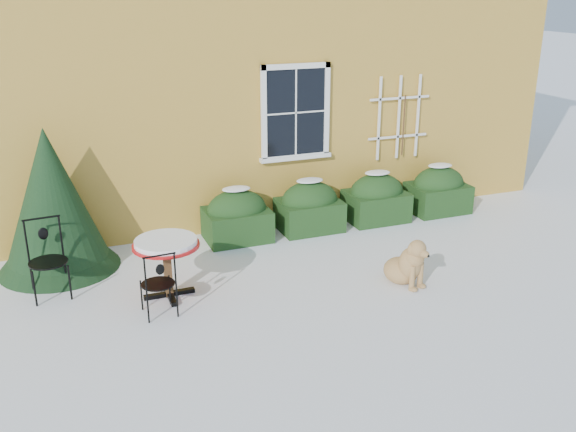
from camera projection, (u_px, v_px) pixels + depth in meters
name	position (u px, v px, depth m)	size (l,w,h in m)	color
ground	(315.00, 303.00, 8.58)	(80.00, 80.00, 0.00)	white
house	(186.00, 24.00, 13.61)	(12.40, 8.40, 6.40)	gold
hedge_row	(343.00, 203.00, 11.24)	(4.95, 0.80, 0.91)	black
evergreen_shrub	(54.00, 214.00, 9.36)	(1.77, 1.77, 2.14)	black
bistro_table	(166.00, 249.00, 8.54)	(0.90, 0.90, 0.83)	black
patio_chair_near	(159.00, 283.00, 8.13)	(0.43, 0.43, 0.90)	black
patio_chair_far	(47.00, 259.00, 8.64)	(0.52, 0.51, 1.07)	black
dog	(407.00, 265.00, 9.01)	(0.59, 0.83, 0.74)	tan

